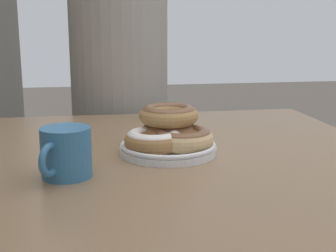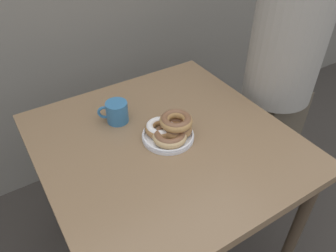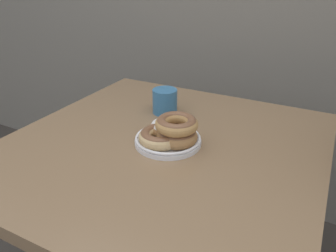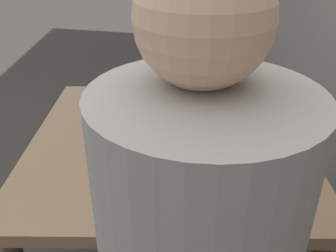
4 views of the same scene
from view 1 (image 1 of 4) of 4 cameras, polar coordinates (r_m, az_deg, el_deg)
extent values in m
cube|color=#846647|center=(0.99, 0.21, -4.73)|extent=(0.95, 0.96, 0.04)
cylinder|color=#473828|center=(1.61, 12.90, -12.69)|extent=(0.05, 0.05, 0.73)
cylinder|color=white|center=(0.99, 0.00, -2.98)|extent=(0.21, 0.21, 0.01)
torus|color=white|center=(0.99, 0.00, -2.31)|extent=(0.20, 0.20, 0.01)
torus|color=#9E7042|center=(1.02, 0.06, -0.91)|extent=(0.16, 0.16, 0.04)
torus|color=brown|center=(1.02, 0.06, -0.50)|extent=(0.15, 0.15, 0.03)
torus|color=#9E7042|center=(0.97, -1.77, -1.76)|extent=(0.17, 0.17, 0.04)
torus|color=white|center=(0.97, -1.77, -1.37)|extent=(0.16, 0.16, 0.03)
torus|color=#D6B27A|center=(0.98, 1.74, -1.57)|extent=(0.14, 0.14, 0.04)
torus|color=brown|center=(0.98, 1.74, -1.18)|extent=(0.13, 0.13, 0.03)
torus|color=#B2844C|center=(1.01, 0.08, 1.29)|extent=(0.17, 0.17, 0.04)
torus|color=brown|center=(1.01, 0.08, 1.66)|extent=(0.16, 0.16, 0.03)
cylinder|color=teal|center=(0.86, -12.30, -3.15)|extent=(0.09, 0.09, 0.09)
cylinder|color=#382114|center=(0.85, -12.42, -0.58)|extent=(0.07, 0.07, 0.00)
torus|color=teal|center=(0.82, -14.19, -4.04)|extent=(0.06, 0.04, 0.06)
cube|color=brown|center=(1.80, -5.78, -10.08)|extent=(0.28, 0.20, 0.71)
cylinder|color=gray|center=(1.62, -6.04, 10.19)|extent=(0.33, 0.33, 0.54)
camera|label=2|loc=(1.22, 63.70, 34.34)|focal=35.00mm
camera|label=3|loc=(1.67, 26.67, 18.95)|focal=35.00mm
camera|label=4|loc=(2.12, -5.85, 23.59)|focal=40.00mm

